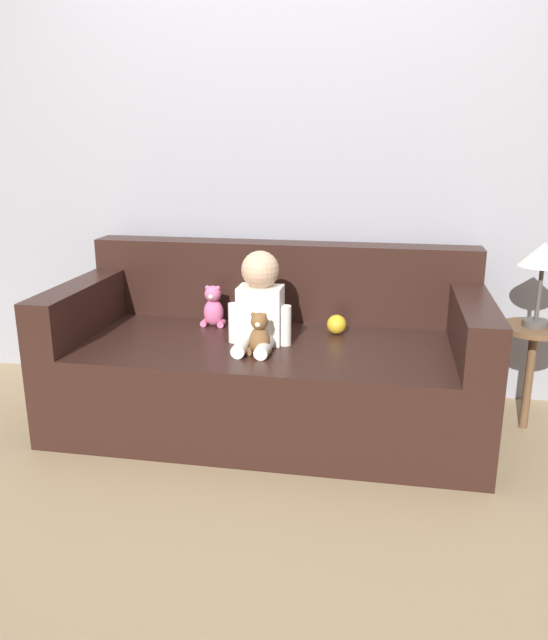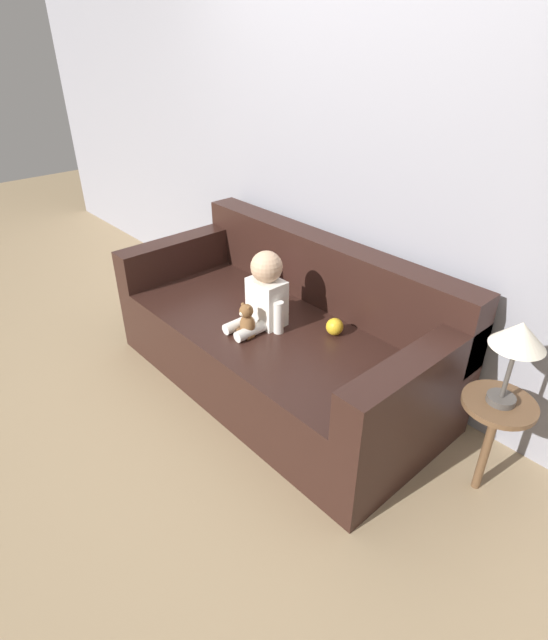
# 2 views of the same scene
# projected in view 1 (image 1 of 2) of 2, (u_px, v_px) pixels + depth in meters

# --- Properties ---
(ground_plane) EXTENTS (12.00, 12.00, 0.00)m
(ground_plane) POSITION_uv_depth(u_px,v_px,m) (269.00, 422.00, 3.13)
(ground_plane) COLOR #9E8460
(wall_back) EXTENTS (8.00, 0.05, 2.60)m
(wall_back) POSITION_uv_depth(u_px,v_px,m) (288.00, 152.00, 3.30)
(wall_back) COLOR #93939E
(wall_back) RESTS_ON ground_plane
(couch) EXTENTS (2.03, 0.96, 0.85)m
(couch) POSITION_uv_depth(u_px,v_px,m) (271.00, 362.00, 3.09)
(couch) COLOR black
(couch) RESTS_ON ground_plane
(person_baby) EXTENTS (0.30, 0.35, 0.44)m
(person_baby) POSITION_uv_depth(u_px,v_px,m) (260.00, 303.00, 2.90)
(person_baby) COLOR white
(person_baby) RESTS_ON couch
(teddy_bear_brown) EXTENTS (0.11, 0.09, 0.19)m
(teddy_bear_brown) POSITION_uv_depth(u_px,v_px,m) (259.00, 335.00, 2.78)
(teddy_bear_brown) COLOR brown
(teddy_bear_brown) RESTS_ON couch
(plush_toy_side) EXTENTS (0.12, 0.10, 0.21)m
(plush_toy_side) POSITION_uv_depth(u_px,v_px,m) (213.00, 307.00, 3.20)
(plush_toy_side) COLOR #DB6699
(plush_toy_side) RESTS_ON couch
(toy_ball) EXTENTS (0.10, 0.10, 0.10)m
(toy_ball) POSITION_uv_depth(u_px,v_px,m) (337.00, 324.00, 3.08)
(toy_ball) COLOR gold
(toy_ball) RESTS_ON couch
(side_table) EXTENTS (0.31, 0.31, 0.92)m
(side_table) POSITION_uv_depth(u_px,v_px,m) (540.00, 290.00, 2.88)
(side_table) COLOR brown
(side_table) RESTS_ON ground_plane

